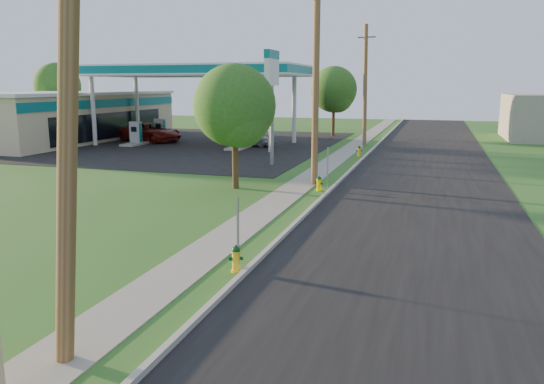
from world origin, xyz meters
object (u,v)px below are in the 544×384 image
Objects in this scene: fuel_pump_sw at (160,132)px; hydrant_mid at (319,184)px; car_silver at (252,138)px; utility_pole_near at (68,87)px; fuel_pump_nw at (136,136)px; tree_verge at (236,109)px; fuel_pump_ne at (239,139)px; tree_lot at (335,91)px; price_pylon at (272,75)px; car_red at (150,132)px; utility_pole_far at (365,85)px; tree_back at (58,87)px; hydrant_near at (236,259)px; hydrant_far at (359,151)px; fuel_pump_se at (256,135)px; utility_pole_mid at (316,82)px.

fuel_pump_sw is 26.14m from hydrant_mid.
utility_pole_near is at bearing -154.22° from car_silver.
fuel_pump_nw is at bearing 120.00° from utility_pole_near.
tree_verge is at bearing -52.54° from fuel_pump_sw.
tree_lot is (5.10, 12.33, 3.53)m from fuel_pump_ne.
price_pylon is 1.16× the size of car_red.
car_red is 9.52m from car_silver.
price_pylon is at bearing -28.18° from fuel_pump_nw.
tree_verge is (14.61, -15.08, 3.02)m from fuel_pump_nw.
utility_pole_far is 1.34× the size of tree_back.
hydrant_near is at bearing -150.19° from car_silver.
price_pylon is at bearing -128.11° from hydrant_far.
fuel_pump_ne is 0.48× the size of tree_lot.
utility_pole_far is 20.01m from hydrant_mid.
hydrant_far is at bearing 51.89° from price_pylon.
tree_back reaches higher than car_red.
hydrant_near is (9.70, -29.82, -0.36)m from fuel_pump_se.
price_pylon reaches higher than car_silver.
hydrant_near is at bearing -54.09° from fuel_pump_nw.
utility_pole_mid reaches higher than hydrant_far.
price_pylon is 0.96× the size of tree_back.
hydrant_mid is at bearing -113.95° from car_red.
hydrant_far is at bearing -17.41° from tree_back.
fuel_pump_sw reaches higher than hydrant_mid.
car_silver is at bearing 79.98° from fuel_pump_ne.
utility_pole_near reaches higher than fuel_pump_ne.
hydrant_far is at bearing 86.90° from utility_pole_mid.
utility_pole_far is at bearing 15.61° from fuel_pump_nw.
utility_pole_mid is at bearing -35.99° from fuel_pump_nw.
tree_lot is 28.47m from tree_back.
fuel_pump_nw is 1.00× the size of fuel_pump_ne.
fuel_pump_nw is (-17.90, -5.00, -4.08)m from utility_pole_far.
fuel_pump_se is 31.36m from hydrant_near.
car_silver is at bearing -74.47° from car_red.
fuel_pump_nw reaches higher than hydrant_far.
utility_pole_far is 31.15m from hydrant_near.
tree_verge is at bearing -121.51° from car_red.
utility_pole_far is 1.44× the size of tree_lot.
fuel_pump_ne is (-8.90, 31.00, -4.08)m from utility_pole_near.
car_silver is (-8.53, -2.93, -4.13)m from utility_pole_far.
fuel_pump_se reaches higher than hydrant_near.
fuel_pump_se is at bearing 113.50° from price_pylon.
utility_pole_near is 36.03m from fuel_pump_nw.
fuel_pump_ne is 1.00× the size of fuel_pump_se.
fuel_pump_nw is 0.45× the size of tree_back.
fuel_pump_se is 4.27× the size of hydrant_far.
utility_pole_far is 2.41× the size of car_silver.
utility_pole_mid is 1.43× the size of price_pylon.
utility_pole_mid reaches higher than utility_pole_near.
fuel_pump_nw is 19.06m from tree_lot.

